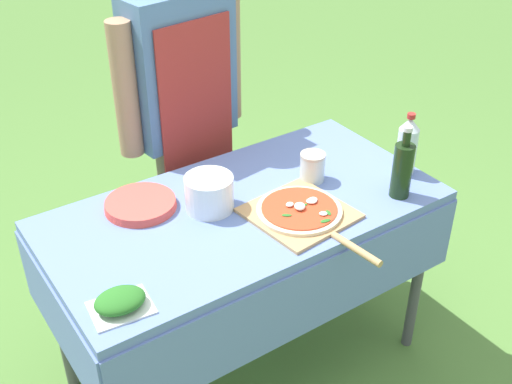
# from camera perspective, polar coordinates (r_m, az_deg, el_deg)

# --- Properties ---
(ground_plane) EXTENTS (12.00, 12.00, 0.00)m
(ground_plane) POSITION_cam_1_polar(r_m,az_deg,el_deg) (2.75, -0.91, -14.89)
(ground_plane) COLOR #517F38
(prep_table) EXTENTS (1.40, 0.73, 0.78)m
(prep_table) POSITION_cam_1_polar(r_m,az_deg,el_deg) (2.29, -1.06, -3.14)
(prep_table) COLOR #607AB7
(prep_table) RESTS_ON ground
(person_cook) EXTENTS (0.59, 0.24, 1.58)m
(person_cook) POSITION_cam_1_polar(r_m,az_deg,el_deg) (2.63, -6.52, 7.88)
(person_cook) COLOR #70604C
(person_cook) RESTS_ON ground
(pizza_on_peel) EXTENTS (0.35, 0.54, 0.05)m
(pizza_on_peel) POSITION_cam_1_polar(r_m,az_deg,el_deg) (2.18, 4.07, -1.83)
(pizza_on_peel) COLOR tan
(pizza_on_peel) RESTS_ON prep_table
(oil_bottle) EXTENTS (0.07, 0.07, 0.27)m
(oil_bottle) POSITION_cam_1_polar(r_m,az_deg,el_deg) (2.29, 12.88, 2.02)
(oil_bottle) COLOR black
(oil_bottle) RESTS_ON prep_table
(water_bottle) EXTENTS (0.08, 0.08, 0.24)m
(water_bottle) POSITION_cam_1_polar(r_m,az_deg,el_deg) (2.44, 13.29, 4.05)
(water_bottle) COLOR silver
(water_bottle) RESTS_ON prep_table
(herb_container) EXTENTS (0.18, 0.15, 0.06)m
(herb_container) POSITION_cam_1_polar(r_m,az_deg,el_deg) (1.85, -11.99, -9.50)
(herb_container) COLOR silver
(herb_container) RESTS_ON prep_table
(mixing_tub) EXTENTS (0.17, 0.17, 0.12)m
(mixing_tub) POSITION_cam_1_polar(r_m,az_deg,el_deg) (2.20, -4.18, -0.10)
(mixing_tub) COLOR silver
(mixing_tub) RESTS_ON prep_table
(plate_stack) EXTENTS (0.25, 0.25, 0.03)m
(plate_stack) POSITION_cam_1_polar(r_m,az_deg,el_deg) (2.25, -10.23, -1.08)
(plate_stack) COLOR #DB4C42
(plate_stack) RESTS_ON prep_table
(sauce_jar) EXTENTS (0.09, 0.09, 0.11)m
(sauce_jar) POSITION_cam_1_polar(r_m,az_deg,el_deg) (2.37, 5.03, 2.10)
(sauce_jar) COLOR silver
(sauce_jar) RESTS_ON prep_table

